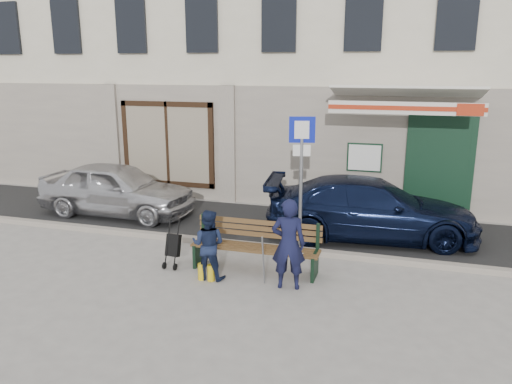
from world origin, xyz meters
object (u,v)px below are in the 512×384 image
at_px(woman, 208,244).
at_px(stroller, 173,246).
at_px(parking_sign, 301,162).
at_px(bench, 253,247).
at_px(man, 288,244).
at_px(car_navy, 371,209).
at_px(car_silver, 117,189).

height_order(woman, stroller, woman).
xyz_separation_m(parking_sign, bench, (-0.62, -1.26, -1.40)).
xyz_separation_m(parking_sign, man, (0.17, -1.80, -1.07)).
bearing_deg(stroller, woman, -15.99).
distance_m(car_navy, parking_sign, 2.17).
distance_m(car_silver, bench, 5.01).
height_order(bench, woman, woman).
height_order(parking_sign, stroller, parking_sign).
bearing_deg(parking_sign, bench, -130.10).
height_order(car_navy, stroller, car_navy).
distance_m(car_silver, parking_sign, 5.27).
distance_m(car_navy, man, 3.25).
bearing_deg(woman, parking_sign, -126.34).
distance_m(car_silver, woman, 4.78).
bearing_deg(car_navy, parking_sign, 126.17).
relative_size(car_silver, woman, 3.13).
bearing_deg(car_silver, man, -118.68).
bearing_deg(stroller, parking_sign, 39.74).
bearing_deg(car_navy, stroller, 121.68).
bearing_deg(car_silver, bench, -117.84).
bearing_deg(car_silver, car_navy, -88.19).
bearing_deg(car_navy, bench, 135.20).
distance_m(man, woman, 1.46).
bearing_deg(woman, stroller, -21.75).
height_order(car_navy, parking_sign, parking_sign).
xyz_separation_m(car_navy, parking_sign, (-1.33, -1.23, 1.19)).
bearing_deg(man, bench, -43.92).
bearing_deg(man, stroller, -16.81).
distance_m(car_navy, bench, 3.17).
bearing_deg(man, car_silver, -39.59).
bearing_deg(woman, bench, -140.47).
bearing_deg(car_silver, stroller, -131.86).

